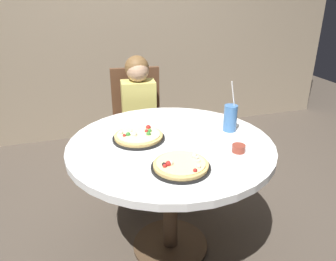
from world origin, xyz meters
name	(u,v)px	position (x,y,z in m)	size (l,w,h in m)	color
ground_plane	(170,245)	(0.00, 0.00, 0.00)	(8.00, 8.00, 0.00)	#4C4238
dining_table	(171,158)	(0.00, 0.00, 0.65)	(1.15, 1.15, 0.75)	white
chair_wooden	(138,120)	(0.01, 0.93, 0.53)	(0.44, 0.44, 0.95)	brown
diner_child	(141,134)	(-0.01, 0.75, 0.48)	(0.29, 0.42, 1.08)	#3F4766
pizza_veggie	(139,136)	(-0.16, 0.09, 0.77)	(0.30, 0.30, 0.05)	black
pizza_cheese	(181,166)	(-0.04, -0.29, 0.77)	(0.29, 0.29, 0.05)	black
soda_cup	(230,118)	(0.39, 0.05, 0.83)	(0.08, 0.08, 0.31)	#3F72B2
sauce_bowl	(239,148)	(0.30, -0.22, 0.77)	(0.07, 0.07, 0.04)	brown
plate_small	(196,138)	(0.15, -0.01, 0.76)	(0.18, 0.18, 0.01)	white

